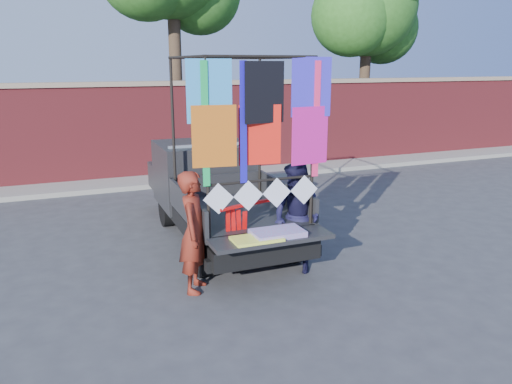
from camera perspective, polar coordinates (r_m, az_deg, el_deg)
name	(u,v)px	position (r m, az deg, el deg)	size (l,w,h in m)	color
ground	(241,273)	(7.64, -1.68, -9.22)	(90.00, 90.00, 0.00)	#38383A
brick_wall	(152,130)	(13.89, -11.82, 6.99)	(30.00, 0.45, 2.61)	maroon
curb	(159,181)	(13.43, -11.00, 1.29)	(30.00, 1.20, 0.12)	gray
tree_right	(370,10)	(17.80, 12.90, 19.60)	(4.20, 3.30, 6.62)	#38281C
pickup_truck	(211,189)	(9.34, -5.13, 0.36)	(2.01, 5.05, 3.18)	black
woman	(194,232)	(6.86, -7.05, -4.56)	(0.62, 0.41, 1.69)	maroon
man	(297,218)	(7.48, 4.69, -2.99)	(0.81, 0.63, 1.66)	black
streamer_bundle	(241,219)	(7.05, -1.70, -3.05)	(0.95, 0.31, 0.67)	red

